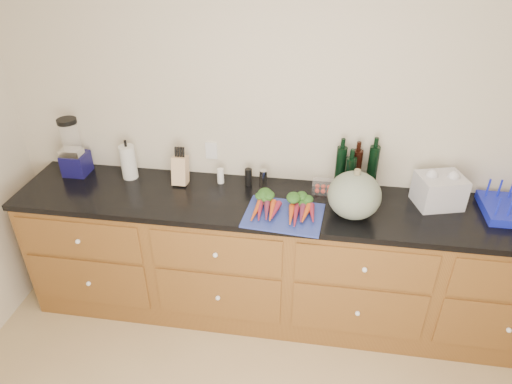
% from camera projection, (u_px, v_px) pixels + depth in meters
% --- Properties ---
extents(wall_back, '(4.10, 0.05, 2.60)m').
position_uv_depth(wall_back, '(301.00, 130.00, 2.98)').
color(wall_back, beige).
rests_on(wall_back, ground).
extents(cabinets, '(3.60, 0.64, 0.90)m').
position_uv_depth(cabinets, '(291.00, 263.00, 3.15)').
color(cabinets, brown).
rests_on(cabinets, ground).
extents(countertop, '(3.64, 0.62, 0.04)m').
position_uv_depth(countertop, '(294.00, 205.00, 2.90)').
color(countertop, black).
rests_on(countertop, cabinets).
extents(cutting_board, '(0.49, 0.39, 0.01)m').
position_uv_depth(cutting_board, '(284.00, 215.00, 2.76)').
color(cutting_board, navy).
rests_on(cutting_board, countertop).
extents(carrots, '(0.41, 0.30, 0.06)m').
position_uv_depth(carrots, '(285.00, 207.00, 2.78)').
color(carrots, '#D64E19').
rests_on(carrots, cutting_board).
extents(squash, '(0.32, 0.32, 0.29)m').
position_uv_depth(squash, '(354.00, 195.00, 2.70)').
color(squash, '#5F6D5B').
rests_on(squash, countertop).
extents(blender_appliance, '(0.16, 0.16, 0.41)m').
position_uv_depth(blender_appliance, '(73.00, 150.00, 3.13)').
color(blender_appliance, '#110F47').
rests_on(blender_appliance, countertop).
extents(paper_towel, '(0.11, 0.11, 0.24)m').
position_uv_depth(paper_towel, '(128.00, 162.00, 3.11)').
color(paper_towel, silver).
rests_on(paper_towel, countertop).
extents(knife_block, '(0.10, 0.10, 0.19)m').
position_uv_depth(knife_block, '(180.00, 170.00, 3.06)').
color(knife_block, tan).
rests_on(knife_block, countertop).
extents(grinder_salt, '(0.05, 0.05, 0.10)m').
position_uv_depth(grinder_salt, '(221.00, 176.00, 3.08)').
color(grinder_salt, white).
rests_on(grinder_salt, countertop).
extents(grinder_pepper, '(0.05, 0.05, 0.12)m').
position_uv_depth(grinder_pepper, '(248.00, 177.00, 3.06)').
color(grinder_pepper, black).
rests_on(grinder_pepper, countertop).
extents(canister_chrome, '(0.05, 0.05, 0.12)m').
position_uv_depth(canister_chrome, '(263.00, 178.00, 3.04)').
color(canister_chrome, silver).
rests_on(canister_chrome, countertop).
extents(tomato_box, '(0.15, 0.12, 0.07)m').
position_uv_depth(tomato_box, '(323.00, 187.00, 3.00)').
color(tomato_box, white).
rests_on(tomato_box, countertop).
extents(bottles, '(0.27, 0.14, 0.32)m').
position_uv_depth(bottles, '(355.00, 171.00, 2.94)').
color(bottles, black).
rests_on(bottles, countertop).
extents(grocery_bag, '(0.32, 0.28, 0.20)m').
position_uv_depth(grocery_bag, '(439.00, 191.00, 2.83)').
color(grocery_bag, silver).
rests_on(grocery_bag, countertop).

